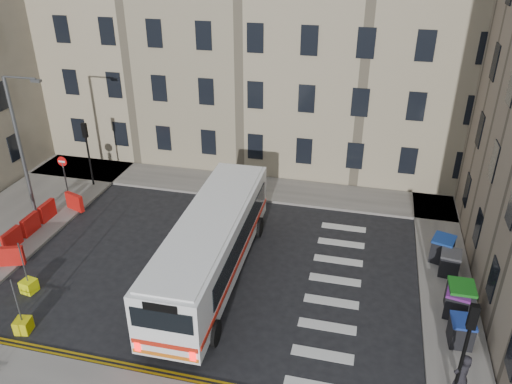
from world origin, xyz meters
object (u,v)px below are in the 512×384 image
at_px(wheelie_bin_c, 460,298).
at_px(bollard_yellow, 29,286).
at_px(bus, 212,243).
at_px(pedestrian, 461,377).
at_px(wheelie_bin_d, 450,263).
at_px(wheelie_bin_a, 461,331).
at_px(wheelie_bin_e, 442,249).
at_px(wheelie_bin_b, 457,303).
at_px(streetlamp, 20,148).
at_px(bollard_chevron, 23,325).

relative_size(wheelie_bin_c, bollard_yellow, 2.23).
distance_m(bus, pedestrian, 11.41).
bearing_deg(bus, wheelie_bin_c, -1.27).
relative_size(bus, wheelie_bin_d, 10.12).
height_order(bus, wheelie_bin_d, bus).
bearing_deg(bus, bollard_yellow, -159.52).
relative_size(wheelie_bin_a, wheelie_bin_e, 0.82).
xyz_separation_m(wheelie_bin_b, bollard_yellow, (-18.47, -2.78, -0.46)).
height_order(streetlamp, wheelie_bin_c, streetlamp).
bearing_deg(bollard_chevron, wheelie_bin_e, 28.25).
bearing_deg(pedestrian, wheelie_bin_a, -131.44).
xyz_separation_m(wheelie_bin_b, pedestrian, (-0.39, -4.43, 0.35)).
height_order(pedestrian, bollard_yellow, pedestrian).
height_order(wheelie_bin_d, bollard_chevron, wheelie_bin_d).
bearing_deg(wheelie_bin_d, bus, -157.57).
distance_m(bus, wheelie_bin_e, 11.19).
height_order(streetlamp, pedestrian, streetlamp).
height_order(bus, wheelie_bin_c, bus).
xyz_separation_m(bus, pedestrian, (10.37, -4.70, -0.74)).
bearing_deg(pedestrian, bollard_yellow, -38.81).
bearing_deg(pedestrian, wheelie_bin_e, -124.47).
distance_m(wheelie_bin_c, bollard_yellow, 18.84).
distance_m(wheelie_bin_b, bollard_yellow, 18.68).
relative_size(pedestrian, bollard_chevron, 3.18).
bearing_deg(pedestrian, bus, -57.97).
bearing_deg(wheelie_bin_d, wheelie_bin_b, -81.38).
distance_m(pedestrian, bollard_chevron, 16.73).
xyz_separation_m(wheelie_bin_e, pedestrian, (-0.13, -8.42, 0.32)).
xyz_separation_m(wheelie_bin_e, bollard_chevron, (-16.83, -9.05, -0.48)).
height_order(bollard_yellow, bollard_chevron, same).
distance_m(wheelie_bin_a, wheelie_bin_e, 5.68).
bearing_deg(streetlamp, wheelie_bin_e, 2.74).
relative_size(bus, bollard_yellow, 19.73).
bearing_deg(wheelie_bin_b, bollard_yellow, -159.90).
distance_m(streetlamp, bollard_chevron, 10.28).
bearing_deg(bollard_chevron, bollard_yellow, 121.10).
bearing_deg(wheelie_bin_d, streetlamp, -171.50).
bearing_deg(wheelie_bin_d, wheelie_bin_e, 112.10).
relative_size(wheelie_bin_d, wheelie_bin_e, 0.85).
relative_size(bus, bollard_chevron, 19.73).
xyz_separation_m(streetlamp, bollard_yellow, (3.66, -5.72, -4.04)).
bearing_deg(pedestrian, wheelie_bin_d, -126.57).
bearing_deg(bus, wheelie_bin_a, -11.39).
bearing_deg(wheelie_bin_a, wheelie_bin_c, 83.83).
height_order(wheelie_bin_b, pedestrian, pedestrian).
relative_size(wheelie_bin_b, wheelie_bin_e, 0.92).
xyz_separation_m(bus, wheelie_bin_e, (10.50, 3.72, -1.07)).
bearing_deg(streetlamp, wheelie_bin_c, -6.94).
relative_size(wheelie_bin_a, wheelie_bin_d, 0.97).
relative_size(bollard_yellow, bollard_chevron, 1.00).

